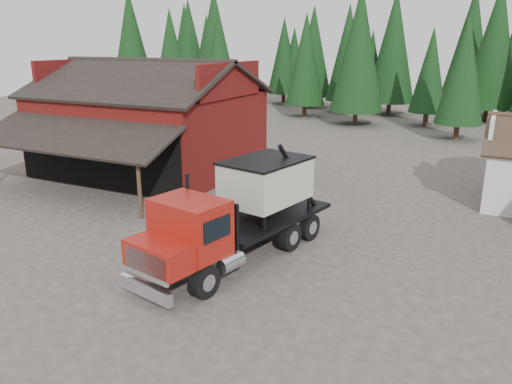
% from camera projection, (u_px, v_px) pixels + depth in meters
% --- Properties ---
extents(ground, '(120.00, 120.00, 0.00)m').
position_uv_depth(ground, '(220.00, 255.00, 19.86)').
color(ground, '#463C37').
rests_on(ground, ground).
extents(red_barn, '(12.80, 13.63, 7.18)m').
position_uv_depth(red_barn, '(149.00, 129.00, 32.25)').
color(red_barn, '#621710').
rests_on(red_barn, ground).
extents(conifer_backdrop, '(76.00, 16.00, 16.00)m').
position_uv_depth(conifer_backdrop, '(409.00, 117.00, 55.89)').
color(conifer_backdrop, black).
rests_on(conifer_backdrop, ground).
extents(near_pine_a, '(4.40, 4.40, 11.40)m').
position_uv_depth(near_pine_a, '(171.00, 59.00, 51.36)').
color(near_pine_a, '#382619').
rests_on(near_pine_a, ground).
extents(near_pine_b, '(3.96, 3.96, 10.40)m').
position_uv_depth(near_pine_b, '(464.00, 70.00, 41.34)').
color(near_pine_b, '#382619').
rests_on(near_pine_b, ground).
extents(near_pine_d, '(5.28, 5.28, 13.40)m').
position_uv_depth(near_pine_d, '(359.00, 49.00, 48.58)').
color(near_pine_d, '#382619').
rests_on(near_pine_d, ground).
extents(feed_truck, '(4.39, 9.75, 4.26)m').
position_uv_depth(feed_truck, '(240.00, 210.00, 19.01)').
color(feed_truck, black).
rests_on(feed_truck, ground).
extents(equip_box, '(0.82, 1.17, 0.60)m').
position_uv_depth(equip_box, '(230.00, 240.00, 20.56)').
color(equip_box, maroon).
rests_on(equip_box, ground).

